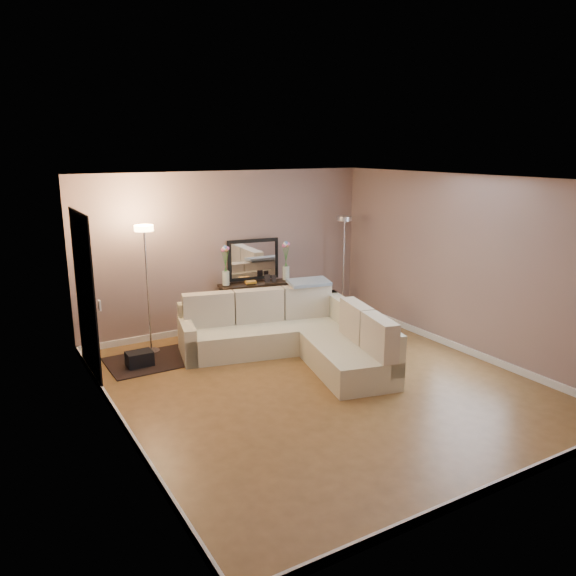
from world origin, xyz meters
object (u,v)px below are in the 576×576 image
console_table (252,303)px  floor_lamp_unlit (344,246)px  sectional_sofa (294,334)px  floor_lamp_lit (146,264)px

console_table → floor_lamp_unlit: bearing=-7.5°
console_table → floor_lamp_unlit: 1.91m
sectional_sofa → floor_lamp_unlit: floor_lamp_unlit is taller
sectional_sofa → console_table: sectional_sofa is taller
floor_lamp_unlit → floor_lamp_lit: bearing=-178.9°
sectional_sofa → floor_lamp_unlit: bearing=35.4°
sectional_sofa → floor_lamp_lit: floor_lamp_lit is taller
console_table → floor_lamp_unlit: (1.70, -0.22, 0.84)m
floor_lamp_lit → floor_lamp_unlit: 3.53m
console_table → floor_lamp_lit: bearing=-171.0°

